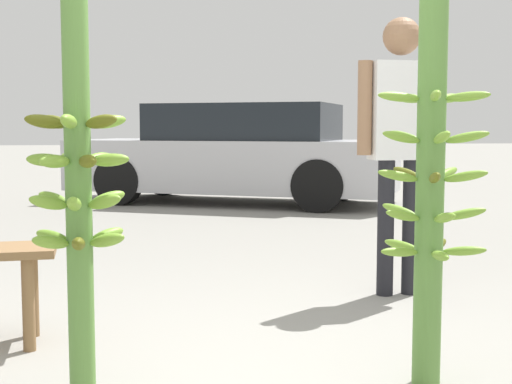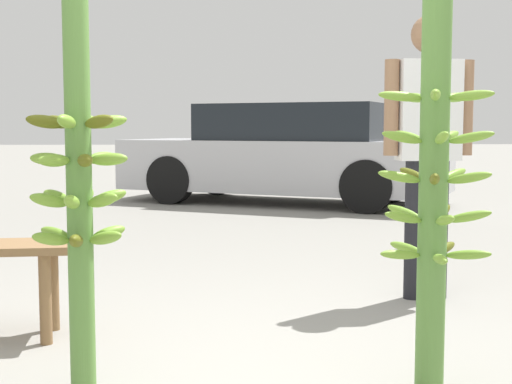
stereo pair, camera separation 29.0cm
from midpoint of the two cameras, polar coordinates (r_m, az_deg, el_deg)
The scene contains 4 objects.
banana_stalk_left at distance 2.84m, azimuth -11.16°, elevation 0.40°, with size 0.40×0.40×1.64m.
banana_stalk_center at distance 2.94m, azimuth 16.77°, elevation 0.23°, with size 0.46×0.45×1.62m.
vendor_person at distance 4.54m, azimuth 15.43°, elevation 5.05°, with size 0.56×0.23×1.75m.
parked_car at distance 9.99m, azimuth 3.29°, elevation 2.97°, with size 4.76×3.46×1.38m.
Camera 2 is at (-0.16, -2.71, 1.07)m, focal length 50.00 mm.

